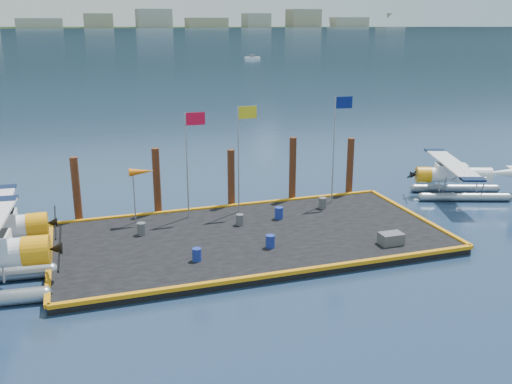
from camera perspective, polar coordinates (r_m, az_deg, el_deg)
ground at (r=30.21m, az=-0.57°, el=-5.01°), size 4000.00×4000.00×0.00m
dock at (r=30.14m, az=-0.58°, el=-4.66°), size 20.00×10.00×0.40m
dock_bumpers at (r=30.03m, az=-0.58°, el=-4.14°), size 20.25×10.25×0.18m
far_backdrop at (r=1781.66m, az=-10.55°, el=16.49°), size 3050.00×2050.00×810.00m
seaplane_d at (r=39.72m, az=19.37°, el=1.41°), size 7.99×8.51×3.06m
drum_0 at (r=30.59m, az=-11.39°, el=-3.62°), size 0.46×0.46×0.65m
drum_1 at (r=28.34m, az=1.44°, el=-4.96°), size 0.46×0.46×0.64m
drum_2 at (r=32.38m, az=2.31°, el=-2.11°), size 0.48×0.48×0.68m
drum_3 at (r=26.98m, az=-5.94°, el=-6.24°), size 0.43×0.43×0.61m
drum_4 at (r=34.37m, az=6.67°, el=-1.09°), size 0.47×0.47×0.66m
drum_5 at (r=31.41m, az=-1.63°, el=-2.78°), size 0.43×0.43×0.60m
crate at (r=29.56m, az=13.35°, el=-4.55°), size 1.16×0.77×0.58m
flagpole_red at (r=31.90m, az=-6.61°, el=4.33°), size 1.14×0.08×6.00m
flagpole_yellow at (r=32.58m, az=-1.44°, el=4.91°), size 1.14×0.08×6.20m
flagpole_blue at (r=34.71m, az=8.13°, el=5.78°), size 1.14×0.08×6.50m
windsock at (r=31.76m, az=-11.37°, el=1.88°), size 1.40×0.44×3.12m
piling_0 at (r=33.44m, az=-17.50°, el=-0.01°), size 0.44×0.44×4.00m
piling_1 at (r=33.71m, az=-9.88°, el=0.84°), size 0.44×0.44×4.20m
piling_2 at (r=34.64m, az=-2.49°, el=1.17°), size 0.44×0.44×3.80m
piling_3 at (r=35.82m, az=3.68°, el=2.09°), size 0.44×0.44×4.30m
piling_4 at (r=37.49m, az=9.37°, el=2.33°), size 0.44×0.44×4.00m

